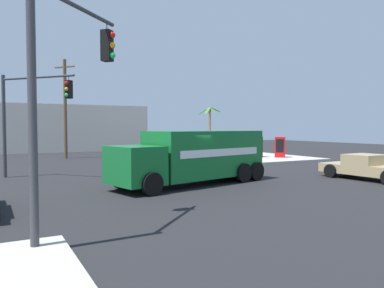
% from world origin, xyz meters
% --- Properties ---
extents(ground_plane, '(100.00, 100.00, 0.00)m').
position_xyz_m(ground_plane, '(0.00, 0.00, 0.00)').
color(ground_plane, black).
extents(sidewalk_corner_far, '(11.47, 11.47, 0.14)m').
position_xyz_m(sidewalk_corner_far, '(12.31, 12.31, 0.07)').
color(sidewalk_corner_far, '#B2ADA0').
rests_on(sidewalk_corner_far, ground).
extents(delivery_truck, '(8.76, 4.50, 2.69)m').
position_xyz_m(delivery_truck, '(0.97, 0.17, 1.42)').
color(delivery_truck, '#146B2D').
rests_on(delivery_truck, ground).
extents(traffic_light_primary, '(2.79, 2.72, 6.23)m').
position_xyz_m(traffic_light_primary, '(-6.46, -6.42, 4.19)').
color(traffic_light_primary, '#38383D').
rests_on(traffic_light_primary, sidewalk_corner_near).
extents(traffic_light_secondary, '(3.34, 3.84, 5.83)m').
position_xyz_m(traffic_light_secondary, '(-6.31, 6.34, 3.89)').
color(traffic_light_secondary, '#38383D').
rests_on(traffic_light_secondary, ground).
extents(pickup_tan, '(2.50, 5.31, 1.38)m').
position_xyz_m(pickup_tan, '(10.14, -2.91, 0.73)').
color(pickup_tan, tan).
rests_on(pickup_tan, ground).
extents(vending_machine_red, '(1.17, 1.17, 1.85)m').
position_xyz_m(vending_machine_red, '(15.15, 9.86, 1.07)').
color(vending_machine_red, red).
rests_on(vending_machine_red, sidewalk_corner_far).
extents(vending_machine_blue, '(1.07, 1.14, 1.85)m').
position_xyz_m(vending_machine_blue, '(13.53, 11.21, 1.07)').
color(vending_machine_blue, black).
rests_on(vending_machine_blue, sidewalk_corner_far).
extents(palm_tree_far, '(2.41, 2.38, 4.87)m').
position_xyz_m(palm_tree_far, '(12.21, 17.34, 3.33)').
color(palm_tree_far, '#7A6647').
rests_on(palm_tree_far, sidewalk_corner_far).
extents(utility_pole, '(1.48, 1.78, 9.07)m').
position_xyz_m(utility_pole, '(-1.89, 19.64, 4.68)').
color(utility_pole, brown).
rests_on(utility_pole, ground).
extents(building_backdrop, '(20.32, 6.00, 5.48)m').
position_xyz_m(building_backdrop, '(-0.65, 31.06, 2.74)').
color(building_backdrop, beige).
rests_on(building_backdrop, ground).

